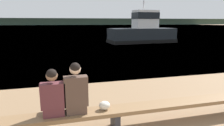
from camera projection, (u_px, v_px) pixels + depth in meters
The scene contains 7 objects.
water_surface at pixel (62, 26), 121.31m from camera, with size 240.00×240.00×0.00m, color #426B8E.
far_shoreline at pixel (61, 22), 159.89m from camera, with size 600.00×12.00×5.13m, color #2D3D2D.
bench_main at pixel (115, 112), 4.23m from camera, with size 7.02×0.46×0.45m.
person_left at pixel (53, 96), 3.83m from camera, with size 0.46×0.41×0.94m.
person_right at pixel (76, 92), 3.93m from camera, with size 0.46×0.41×1.04m.
shopping_bag at pixel (104, 105), 4.15m from camera, with size 0.24×0.19×0.18m.
tugboat_red at pixel (143, 33), 22.06m from camera, with size 7.59×3.39×6.18m.
Camera 1 is at (-1.72, -0.57, 2.25)m, focal length 32.00 mm.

